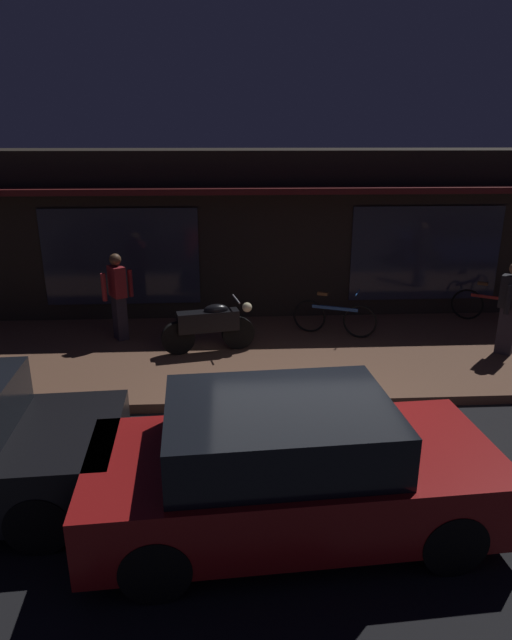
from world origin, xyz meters
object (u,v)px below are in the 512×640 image
(bicycle_parked, at_px, (334,317))
(bicycle_extra, at_px, (492,306))
(parked_car_far, at_px, (289,467))
(person_photographer, at_px, (118,295))
(person_bystander, at_px, (510,307))
(motorcycle, at_px, (210,325))

(bicycle_parked, bearing_deg, bicycle_extra, 8.93)
(bicycle_parked, distance_m, parked_car_far, 5.50)
(person_photographer, bearing_deg, person_bystander, -9.04)
(person_bystander, bearing_deg, parked_car_far, -136.33)
(bicycle_parked, distance_m, person_photographer, 4.17)
(person_photographer, bearing_deg, bicycle_extra, 4.01)
(person_bystander, distance_m, parked_car_far, 6.06)
(bicycle_extra, relative_size, parked_car_far, 0.34)
(motorcycle, bearing_deg, person_photographer, 157.22)
(motorcycle, distance_m, bicycle_extra, 5.97)
(bicycle_parked, height_order, parked_car_far, parked_car_far)
(parked_car_far, bearing_deg, bicycle_extra, 49.83)
(bicycle_parked, height_order, bicycle_extra, same)
(person_bystander, relative_size, parked_car_far, 0.40)
(person_photographer, bearing_deg, bicycle_parked, -0.12)
(parked_car_far, bearing_deg, motorcycle, 101.30)
(bicycle_extra, height_order, person_bystander, person_bystander)
(bicycle_extra, relative_size, person_photographer, 0.85)
(bicycle_parked, height_order, person_photographer, person_photographer)
(bicycle_parked, height_order, person_bystander, person_bystander)
(bicycle_extra, height_order, parked_car_far, parked_car_far)
(motorcycle, bearing_deg, person_bystander, -4.19)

